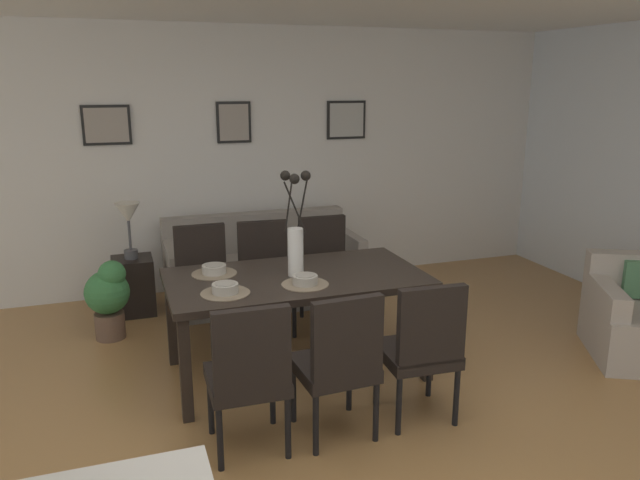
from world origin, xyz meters
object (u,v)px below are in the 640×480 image
object	(u,v)px
dining_chair_near_right	(203,276)
centerpiece_vase	(295,236)
bowl_near_left	(225,288)
framed_picture_center	(234,122)
dining_chair_far_right	(265,271)
sofa	(262,271)
dining_chair_near_left	(249,371)
table_lamp	(128,218)
dining_chair_mid_left	(422,345)
bowl_near_right	(214,269)
bowl_far_left	(305,279)
potted_plant	(108,296)
dining_table	(296,285)
framed_picture_right	(346,120)
dining_chair_mid_right	(326,265)
dining_chair_far_left	(339,359)
framed_picture_left	(107,125)
side_table	(134,286)

from	to	relation	value
dining_chair_near_right	centerpiece_vase	world-z (taller)	centerpiece_vase
bowl_near_left	framed_picture_center	xyz separation A→B (m)	(0.54, 2.30, 0.90)
dining_chair_far_right	sofa	xyz separation A→B (m)	(0.15, 0.72, -0.23)
dining_chair_near_left	framed_picture_center	xyz separation A→B (m)	(0.54, 2.97, 1.16)
dining_chair_near_left	table_lamp	world-z (taller)	table_lamp
dining_chair_mid_left	sofa	world-z (taller)	dining_chair_mid_left
bowl_near_right	bowl_far_left	size ratio (longest dim) A/B	1.00
sofa	potted_plant	bearing A→B (deg)	-159.59
dining_chair_near_right	table_lamp	size ratio (longest dim) A/B	1.80
dining_table	sofa	distance (m)	1.65
dining_table	framed_picture_right	bearing A→B (deg)	60.40
dining_table	dining_chair_near_left	bearing A→B (deg)	-121.30
dining_table	centerpiece_vase	bearing A→B (deg)	55.35
dining_chair_far_right	dining_chair_mid_left	distance (m)	1.85
dining_table	sofa	bearing A→B (deg)	85.13
dining_chair_mid_right	bowl_near_right	distance (m)	1.29
sofa	bowl_near_right	bearing A→B (deg)	-116.08
dining_chair_near_right	dining_chair_mid_left	size ratio (longest dim) A/B	1.00
dining_chair_mid_left	dining_chair_far_right	bearing A→B (deg)	107.17
dining_chair_mid_right	framed_picture_right	world-z (taller)	framed_picture_right
dining_chair_far_left	dining_table	bearing A→B (deg)	89.19
dining_chair_mid_right	potted_plant	size ratio (longest dim) A/B	1.37
dining_chair_mid_right	potted_plant	xyz separation A→B (m)	(-1.82, 0.19, -0.14)
dining_chair_far_left	bowl_far_left	size ratio (longest dim) A/B	5.41
dining_chair_near_right	bowl_far_left	size ratio (longest dim) A/B	5.41
framed_picture_left	side_table	bearing A→B (deg)	-76.43
side_table	dining_chair_near_left	bearing A→B (deg)	-78.08
dining_chair_mid_left	framed_picture_right	size ratio (longest dim) A/B	2.18
framed_picture_center	framed_picture_right	size ratio (longest dim) A/B	0.95
dining_chair_mid_right	framed_picture_left	distance (m)	2.40
dining_table	side_table	distance (m)	1.97
dining_table	dining_chair_near_right	world-z (taller)	dining_chair_near_right
dining_chair_near_left	bowl_near_left	xyz separation A→B (m)	(0.00, 0.67, 0.27)
framed_picture_center	sofa	bearing A→B (deg)	-74.21
centerpiece_vase	framed_picture_left	distance (m)	2.48
dining_chair_near_right	bowl_far_left	xyz separation A→B (m)	(0.53, -1.12, 0.27)
dining_chair_far_right	dining_table	bearing A→B (deg)	-89.30
sofa	dining_chair_near_left	bearing A→B (deg)	-105.22
framed_picture_right	dining_chair_near_right	bearing A→B (deg)	-145.45
dining_table	dining_chair_mid_left	distance (m)	1.05
dining_chair_far_right	side_table	world-z (taller)	dining_chair_far_right
dining_chair_mid_right	bowl_near_right	size ratio (longest dim) A/B	5.41
centerpiece_vase	framed_picture_center	bearing A→B (deg)	90.03
dining_chair_far_right	bowl_near_right	world-z (taller)	dining_chair_far_right
dining_chair_far_left	framed_picture_right	bearing A→B (deg)	68.20
framed_picture_center	framed_picture_right	world-z (taller)	framed_picture_center
dining_chair_mid_right	potted_plant	bearing A→B (deg)	174.07
side_table	dining_chair_far_right	bearing A→B (deg)	-34.66
bowl_near_left	table_lamp	size ratio (longest dim) A/B	0.33
bowl_far_left	dining_chair_mid_right	bearing A→B (deg)	64.07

